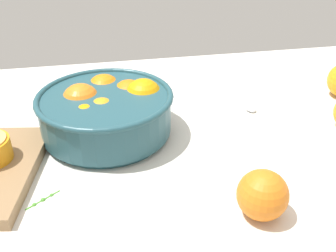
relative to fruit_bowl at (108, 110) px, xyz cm
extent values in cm
cube|color=silver|center=(7.75, -4.22, -6.89)|extent=(143.25, 90.21, 3.00)
cylinder|color=#234C56|center=(-0.33, -0.67, -4.79)|extent=(24.24, 24.24, 1.20)
cylinder|color=#234C56|center=(-0.33, -0.67, -0.34)|extent=(26.35, 26.35, 7.70)
torus|color=#234C56|center=(-0.33, -0.67, 3.52)|extent=(27.55, 27.55, 1.20)
sphere|color=orange|center=(8.08, 1.69, 1.35)|extent=(8.11, 8.11, 8.11)
sphere|color=orange|center=(4.91, 3.97, 0.45)|extent=(7.90, 7.90, 7.90)
sphere|color=orange|center=(-0.19, 7.62, 0.64)|extent=(7.88, 7.88, 7.88)
sphere|color=orange|center=(-5.12, 1.84, 1.27)|extent=(8.14, 8.14, 8.14)
sphere|color=orange|center=(-4.37, -3.79, 0.04)|extent=(7.29, 7.29, 7.29)
sphere|color=orange|center=(-1.06, -2.45, 0.48)|extent=(6.81, 6.81, 6.81)
sphere|color=orange|center=(1.45, -2.29, -0.46)|extent=(6.76, 6.76, 6.76)
sphere|color=orange|center=(21.67, -29.13, -1.40)|extent=(7.97, 7.97, 7.97)
ellipsoid|color=silver|center=(33.00, 3.55, -4.89)|extent=(2.79, 3.56, 1.00)
cylinder|color=silver|center=(31.75, 10.31, -5.04)|extent=(2.61, 10.50, 0.70)
cylinder|color=#489130|center=(-12.10, -19.23, -5.24)|extent=(5.37, 4.04, 0.30)
sphere|color=#489130|center=(-10.80, -18.29, -5.09)|extent=(0.69, 0.69, 0.69)
sphere|color=#489130|center=(-12.10, -19.23, -5.09)|extent=(0.82, 0.82, 0.82)
sphere|color=#489130|center=(-13.40, -20.18, -5.09)|extent=(0.73, 0.73, 0.73)
camera|label=1|loc=(-1.02, -70.39, 37.55)|focal=41.08mm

